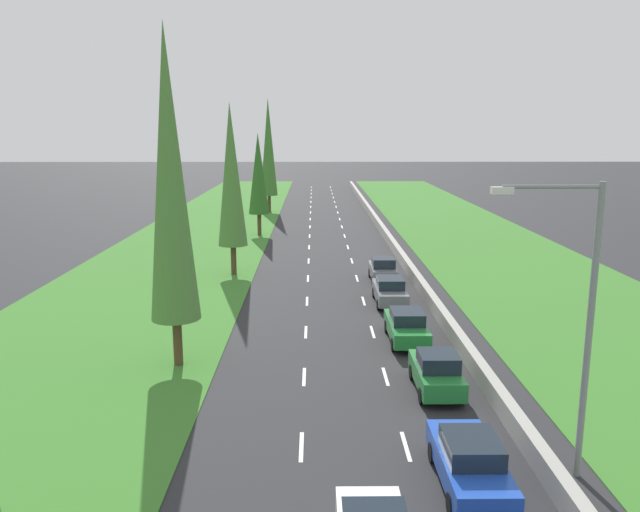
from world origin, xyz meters
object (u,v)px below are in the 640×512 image
(poplar_tree_second, at_px, (170,176))
(poplar_tree_fifth, at_px, (268,148))
(green_sedan_right_lane, at_px, (407,326))
(street_light_mast, at_px, (579,312))
(green_hatchback_right_lane, at_px, (436,372))
(grey_hatchback_right_lane, at_px, (383,270))
(blue_sedan_right_lane_second, at_px, (470,462))
(poplar_tree_third, at_px, (231,176))
(poplar_tree_fourth, at_px, (258,174))
(grey_sedan_right_lane, at_px, (390,291))

(poplar_tree_second, xyz_separation_m, poplar_tree_fifth, (0.39, 52.98, -0.25))
(green_sedan_right_lane, relative_size, street_light_mast, 0.50)
(green_hatchback_right_lane, height_order, grey_hatchback_right_lane, same)
(blue_sedan_right_lane_second, xyz_separation_m, green_sedan_right_lane, (0.04, 12.93, 0.00))
(green_sedan_right_lane, xyz_separation_m, poplar_tree_second, (-10.72, -3.08, 7.66))
(green_hatchback_right_lane, xyz_separation_m, poplar_tree_fifth, (-10.65, 55.98, 7.38))
(street_light_mast, bearing_deg, grey_hatchback_right_lane, 96.62)
(grey_hatchback_right_lane, bearing_deg, blue_sedan_right_lane_second, -90.52)
(poplar_tree_third, height_order, poplar_tree_fourth, poplar_tree_third)
(grey_sedan_right_lane, height_order, poplar_tree_fourth, poplar_tree_fourth)
(green_sedan_right_lane, relative_size, poplar_tree_fourth, 0.44)
(grey_sedan_right_lane, distance_m, poplar_tree_fourth, 27.62)
(blue_sedan_right_lane_second, height_order, grey_hatchback_right_lane, grey_hatchback_right_lane)
(poplar_tree_third, distance_m, poplar_tree_fourth, 17.37)
(blue_sedan_right_lane_second, distance_m, poplar_tree_second, 16.43)
(grey_hatchback_right_lane, bearing_deg, street_light_mast, -83.38)
(blue_sedan_right_lane_second, distance_m, grey_hatchback_right_lane, 25.52)
(poplar_tree_fourth, xyz_separation_m, street_light_mast, (13.17, -44.43, -0.89))
(poplar_tree_fifth, bearing_deg, blue_sedan_right_lane_second, -80.70)
(blue_sedan_right_lane_second, distance_m, green_sedan_right_lane, 12.93)
(green_sedan_right_lane, height_order, poplar_tree_third, poplar_tree_third)
(grey_sedan_right_lane, height_order, poplar_tree_fifth, poplar_tree_fifth)
(grey_sedan_right_lane, relative_size, street_light_mast, 0.50)
(street_light_mast, bearing_deg, blue_sedan_right_lane_second, -169.20)
(green_hatchback_right_lane, relative_size, green_sedan_right_lane, 0.87)
(blue_sedan_right_lane_second, bearing_deg, poplar_tree_third, 110.65)
(blue_sedan_right_lane_second, relative_size, green_hatchback_right_lane, 1.15)
(poplar_tree_second, bearing_deg, poplar_tree_fifth, 89.58)
(green_sedan_right_lane, bearing_deg, grey_sedan_right_lane, 90.03)
(poplar_tree_fourth, bearing_deg, poplar_tree_fifth, 90.78)
(poplar_tree_fifth, bearing_deg, green_hatchback_right_lane, -79.23)
(poplar_tree_third, bearing_deg, poplar_tree_fifth, 89.76)
(poplar_tree_fourth, bearing_deg, poplar_tree_third, -91.29)
(grey_sedan_right_lane, height_order, poplar_tree_second, poplar_tree_second)
(poplar_tree_third, bearing_deg, poplar_tree_second, -90.79)
(green_sedan_right_lane, bearing_deg, poplar_tree_fourth, 107.45)
(poplar_tree_third, height_order, street_light_mast, poplar_tree_third)
(green_hatchback_right_lane, relative_size, poplar_tree_second, 0.26)
(grey_sedan_right_lane, bearing_deg, green_sedan_right_lane, -89.97)
(blue_sedan_right_lane_second, bearing_deg, poplar_tree_fifth, 99.30)
(green_hatchback_right_lane, height_order, poplar_tree_fifth, poplar_tree_fifth)
(green_hatchback_right_lane, xyz_separation_m, grey_sedan_right_lane, (-0.32, 13.01, -0.02))
(poplar_tree_fourth, height_order, poplar_tree_fifth, poplar_tree_fifth)
(green_hatchback_right_lane, bearing_deg, poplar_tree_fifth, 100.77)
(poplar_tree_second, distance_m, poplar_tree_fifth, 52.98)
(grey_sedan_right_lane, xyz_separation_m, grey_hatchback_right_lane, (0.20, 5.65, 0.02))
(grey_sedan_right_lane, distance_m, poplar_tree_second, 16.55)
(poplar_tree_third, bearing_deg, grey_hatchback_right_lane, -11.57)
(poplar_tree_fourth, distance_m, poplar_tree_fifth, 17.93)
(poplar_tree_third, relative_size, street_light_mast, 1.37)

